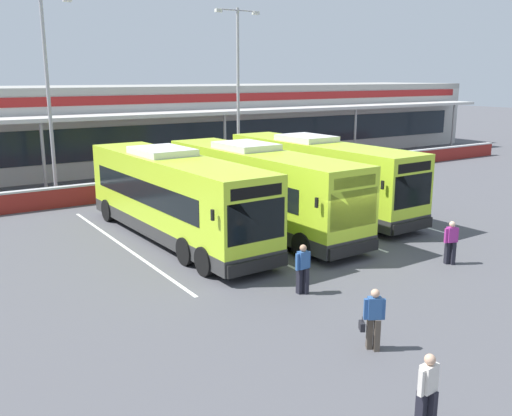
{
  "coord_description": "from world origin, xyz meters",
  "views": [
    {
      "loc": [
        -13.76,
        -15.35,
        6.75
      ],
      "look_at": [
        -1.8,
        3.0,
        1.6
      ],
      "focal_mm": 39.58,
      "sensor_mm": 36.0,
      "label": 1
    }
  ],
  "objects_px": {
    "coach_bus_leftmost": "(174,198)",
    "coach_bus_left_centre": "(258,189)",
    "pedestrian_near_bin": "(428,390)",
    "coach_bus_centre": "(318,177)",
    "lamp_post_west": "(47,84)",
    "pedestrian_in_dark_coat": "(303,267)",
    "pedestrian_child": "(451,241)",
    "lamp_post_centre": "(238,83)",
    "pedestrian_with_handbag": "(373,318)"
  },
  "relations": [
    {
      "from": "coach_bus_left_centre",
      "to": "pedestrian_child",
      "type": "xyz_separation_m",
      "value": [
        3.11,
        -8.07,
        -0.91
      ]
    },
    {
      "from": "pedestrian_near_bin",
      "to": "lamp_post_west",
      "type": "relative_size",
      "value": 0.15
    },
    {
      "from": "pedestrian_near_bin",
      "to": "lamp_post_centre",
      "type": "height_order",
      "value": "lamp_post_centre"
    },
    {
      "from": "pedestrian_in_dark_coat",
      "to": "pedestrian_near_bin",
      "type": "relative_size",
      "value": 1.0
    },
    {
      "from": "coach_bus_leftmost",
      "to": "lamp_post_centre",
      "type": "relative_size",
      "value": 1.11
    },
    {
      "from": "coach_bus_centre",
      "to": "lamp_post_west",
      "type": "xyz_separation_m",
      "value": [
        -10.29,
        10.8,
        4.5
      ]
    },
    {
      "from": "coach_bus_centre",
      "to": "pedestrian_child",
      "type": "bearing_deg",
      "value": -97.63
    },
    {
      "from": "pedestrian_with_handbag",
      "to": "pedestrian_child",
      "type": "relative_size",
      "value": 1.0
    },
    {
      "from": "coach_bus_centre",
      "to": "pedestrian_child",
      "type": "distance_m",
      "value": 9.29
    },
    {
      "from": "coach_bus_left_centre",
      "to": "lamp_post_centre",
      "type": "height_order",
      "value": "lamp_post_centre"
    },
    {
      "from": "pedestrian_child",
      "to": "lamp_post_west",
      "type": "height_order",
      "value": "lamp_post_west"
    },
    {
      "from": "coach_bus_left_centre",
      "to": "pedestrian_child",
      "type": "bearing_deg",
      "value": -68.92
    },
    {
      "from": "coach_bus_left_centre",
      "to": "pedestrian_in_dark_coat",
      "type": "relative_size",
      "value": 7.55
    },
    {
      "from": "coach_bus_left_centre",
      "to": "pedestrian_near_bin",
      "type": "height_order",
      "value": "coach_bus_left_centre"
    },
    {
      "from": "pedestrian_with_handbag",
      "to": "pedestrian_child",
      "type": "bearing_deg",
      "value": 24.72
    },
    {
      "from": "pedestrian_with_handbag",
      "to": "pedestrian_in_dark_coat",
      "type": "bearing_deg",
      "value": 78.09
    },
    {
      "from": "pedestrian_near_bin",
      "to": "lamp_post_centre",
      "type": "xyz_separation_m",
      "value": [
        11.75,
        26.24,
        5.42
      ]
    },
    {
      "from": "coach_bus_leftmost",
      "to": "pedestrian_child",
      "type": "xyz_separation_m",
      "value": [
        7.05,
        -8.48,
        -0.91
      ]
    },
    {
      "from": "coach_bus_leftmost",
      "to": "pedestrian_in_dark_coat",
      "type": "xyz_separation_m",
      "value": [
        0.75,
        -7.82,
        -0.91
      ]
    },
    {
      "from": "coach_bus_left_centre",
      "to": "coach_bus_centre",
      "type": "bearing_deg",
      "value": 14.17
    },
    {
      "from": "coach_bus_leftmost",
      "to": "pedestrian_in_dark_coat",
      "type": "distance_m",
      "value": 7.91
    },
    {
      "from": "coach_bus_leftmost",
      "to": "pedestrian_in_dark_coat",
      "type": "relative_size",
      "value": 7.55
    },
    {
      "from": "coach_bus_centre",
      "to": "lamp_post_west",
      "type": "relative_size",
      "value": 1.11
    },
    {
      "from": "coach_bus_centre",
      "to": "pedestrian_child",
      "type": "height_order",
      "value": "coach_bus_centre"
    },
    {
      "from": "pedestrian_in_dark_coat",
      "to": "lamp_post_centre",
      "type": "relative_size",
      "value": 0.15
    },
    {
      "from": "lamp_post_centre",
      "to": "coach_bus_centre",
      "type": "bearing_deg",
      "value": -99.9
    },
    {
      "from": "pedestrian_in_dark_coat",
      "to": "pedestrian_child",
      "type": "distance_m",
      "value": 6.33
    },
    {
      "from": "coach_bus_centre",
      "to": "pedestrian_in_dark_coat",
      "type": "height_order",
      "value": "coach_bus_centre"
    },
    {
      "from": "coach_bus_leftmost",
      "to": "coach_bus_left_centre",
      "type": "xyz_separation_m",
      "value": [
        3.94,
        -0.41,
        0.0
      ]
    },
    {
      "from": "pedestrian_child",
      "to": "coach_bus_left_centre",
      "type": "bearing_deg",
      "value": 111.08
    },
    {
      "from": "pedestrian_child",
      "to": "pedestrian_near_bin",
      "type": "xyz_separation_m",
      "value": [
        -8.64,
        -6.28,
        0.0
      ]
    },
    {
      "from": "coach_bus_leftmost",
      "to": "lamp_post_west",
      "type": "height_order",
      "value": "lamp_post_west"
    },
    {
      "from": "coach_bus_left_centre",
      "to": "pedestrian_child",
      "type": "relative_size",
      "value": 7.55
    },
    {
      "from": "coach_bus_centre",
      "to": "pedestrian_child",
      "type": "xyz_separation_m",
      "value": [
        -1.23,
        -9.16,
        -0.91
      ]
    },
    {
      "from": "coach_bus_leftmost",
      "to": "lamp_post_west",
      "type": "bearing_deg",
      "value": 99.97
    },
    {
      "from": "pedestrian_with_handbag",
      "to": "lamp_post_centre",
      "type": "relative_size",
      "value": 0.15
    },
    {
      "from": "pedestrian_in_dark_coat",
      "to": "lamp_post_west",
      "type": "bearing_deg",
      "value": 98.16
    },
    {
      "from": "coach_bus_centre",
      "to": "pedestrian_in_dark_coat",
      "type": "relative_size",
      "value": 7.55
    },
    {
      "from": "pedestrian_in_dark_coat",
      "to": "pedestrian_child",
      "type": "bearing_deg",
      "value": -5.99
    },
    {
      "from": "pedestrian_with_handbag",
      "to": "pedestrian_near_bin",
      "type": "relative_size",
      "value": 1.0
    },
    {
      "from": "coach_bus_left_centre",
      "to": "lamp_post_west",
      "type": "bearing_deg",
      "value": 116.59
    },
    {
      "from": "pedestrian_in_dark_coat",
      "to": "lamp_post_centre",
      "type": "xyz_separation_m",
      "value": [
        9.41,
        19.3,
        5.42
      ]
    },
    {
      "from": "pedestrian_child",
      "to": "lamp_post_centre",
      "type": "bearing_deg",
      "value": 81.14
    },
    {
      "from": "pedestrian_in_dark_coat",
      "to": "pedestrian_near_bin",
      "type": "height_order",
      "value": "same"
    },
    {
      "from": "coach_bus_left_centre",
      "to": "coach_bus_centre",
      "type": "distance_m",
      "value": 4.47
    },
    {
      "from": "lamp_post_west",
      "to": "lamp_post_centre",
      "type": "bearing_deg",
      "value": -0.03
    },
    {
      "from": "coach_bus_leftmost",
      "to": "pedestrian_near_bin",
      "type": "distance_m",
      "value": 14.87
    },
    {
      "from": "pedestrian_near_bin",
      "to": "lamp_post_centre",
      "type": "bearing_deg",
      "value": 65.87
    },
    {
      "from": "coach_bus_leftmost",
      "to": "coach_bus_left_centre",
      "type": "distance_m",
      "value": 3.96
    },
    {
      "from": "coach_bus_centre",
      "to": "pedestrian_with_handbag",
      "type": "distance_m",
      "value": 15.02
    }
  ]
}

